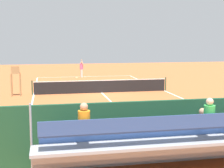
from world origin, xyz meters
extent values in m
plane|color=#BC6033|center=(0.00, 0.00, 0.00)|extent=(60.00, 60.00, 0.00)
cube|color=white|center=(0.00, -11.00, 0.00)|extent=(10.00, 0.10, 0.01)
cube|color=white|center=(0.00, 11.00, 0.00)|extent=(10.00, 0.10, 0.01)
cube|color=white|center=(-5.00, 0.00, 0.00)|extent=(0.10, 22.00, 0.01)
cube|color=white|center=(5.00, 0.00, 0.00)|extent=(0.10, 22.00, 0.01)
cube|color=white|center=(0.00, -6.05, 0.00)|extent=(7.50, 0.10, 0.01)
cube|color=white|center=(0.00, 6.05, 0.00)|extent=(7.50, 0.10, 0.01)
cube|color=white|center=(0.00, 0.00, 0.00)|extent=(0.10, 12.10, 0.01)
cube|color=white|center=(0.00, -11.00, 0.00)|extent=(0.10, 0.30, 0.01)
cube|color=black|center=(0.00, 0.00, 0.46)|extent=(10.00, 0.02, 0.91)
cube|color=white|center=(0.00, 0.00, 0.94)|extent=(10.00, 0.04, 0.06)
cylinder|color=#2D5133|center=(-5.10, 0.00, 0.54)|extent=(0.10, 0.10, 1.07)
cylinder|color=#2D5133|center=(5.10, 0.00, 0.54)|extent=(0.10, 0.10, 1.07)
cube|color=#1E4C2D|center=(0.00, 14.00, 1.00)|extent=(18.00, 0.16, 2.00)
cube|color=#9EA0A5|center=(0.00, 14.35, 0.23)|extent=(9.00, 0.10, 0.45)
cube|color=#9EA0A5|center=(0.00, 14.70, 0.41)|extent=(9.00, 0.80, 0.08)
cube|color=#9EA0A5|center=(0.00, 14.32, 0.23)|extent=(9.00, 0.04, 0.45)
cube|color=#335193|center=(0.00, 14.80, 0.83)|extent=(8.60, 0.36, 0.04)
cube|color=#335193|center=(0.00, 14.98, 1.03)|extent=(8.60, 0.03, 0.36)
cube|color=#9EA0A5|center=(0.00, 15.50, 0.86)|extent=(9.00, 0.80, 0.08)
cube|color=#9EA0A5|center=(0.00, 15.12, 0.68)|extent=(9.00, 0.04, 0.45)
cube|color=#335193|center=(0.00, 15.60, 1.28)|extent=(8.60, 0.36, 0.04)
cube|color=#335193|center=(0.00, 15.78, 1.48)|extent=(8.60, 0.03, 0.36)
cube|color=#9EA0A5|center=(0.00, 16.30, 1.31)|extent=(9.00, 0.80, 0.08)
cube|color=#9EA0A5|center=(0.00, 15.92, 1.12)|extent=(9.00, 0.04, 0.45)
cube|color=#335193|center=(0.00, 16.40, 1.73)|extent=(8.60, 0.36, 0.04)
cube|color=#335193|center=(0.00, 16.58, 1.93)|extent=(8.60, 0.03, 0.36)
cylinder|color=#9EA0A5|center=(4.50, 15.50, 1.18)|extent=(0.06, 0.06, 2.35)
cube|color=#2D2D33|center=(2.18, 14.63, 0.87)|extent=(0.32, 0.40, 0.12)
cylinder|color=pink|center=(2.18, 14.75, 1.16)|extent=(0.30, 0.30, 0.45)
sphere|color=tan|center=(2.18, 14.75, 1.48)|extent=(0.20, 0.20, 0.20)
cube|color=#2D2D33|center=(3.18, 16.23, 1.77)|extent=(0.32, 0.40, 0.12)
cylinder|color=orange|center=(3.18, 16.35, 2.06)|extent=(0.30, 0.30, 0.45)
sphere|color=tan|center=(3.18, 16.35, 2.38)|extent=(0.20, 0.20, 0.20)
cube|color=#2D2D33|center=(-0.36, 15.43, 1.32)|extent=(0.32, 0.40, 0.12)
cylinder|color=black|center=(-0.36, 15.55, 1.60)|extent=(0.30, 0.30, 0.45)
sphere|color=tan|center=(-0.36, 15.55, 1.93)|extent=(0.20, 0.20, 0.20)
cube|color=#2D2D33|center=(-0.15, 16.23, 1.77)|extent=(0.32, 0.40, 0.12)
cylinder|color=green|center=(-0.15, 16.35, 2.06)|extent=(0.30, 0.30, 0.45)
sphere|color=beige|center=(-0.15, 16.35, 2.38)|extent=(0.20, 0.20, 0.20)
cylinder|color=#A88456|center=(5.90, -0.13, 0.80)|extent=(0.07, 0.07, 1.60)
cylinder|color=#A88456|center=(6.50, -0.13, 0.80)|extent=(0.07, 0.07, 1.60)
cylinder|color=#A88456|center=(5.90, 0.47, 0.80)|extent=(0.07, 0.07, 1.60)
cylinder|color=#A88456|center=(6.50, 0.47, 0.80)|extent=(0.07, 0.07, 1.60)
cube|color=#A88456|center=(6.20, 0.17, 1.63)|extent=(0.56, 0.56, 0.06)
cube|color=#A88456|center=(6.20, 0.41, 1.90)|extent=(0.56, 0.06, 0.48)
cube|color=#A88456|center=(5.94, 0.17, 1.78)|extent=(0.04, 0.48, 0.04)
cube|color=#A88456|center=(6.46, 0.17, 1.78)|extent=(0.04, 0.48, 0.04)
cylinder|color=#9E754C|center=(-2.51, 13.20, 0.23)|extent=(0.06, 0.06, 0.45)
cube|color=#334C8C|center=(-1.22, 13.40, 0.18)|extent=(0.90, 0.36, 0.36)
cylinder|color=white|center=(0.42, -10.60, 0.42)|extent=(0.14, 0.14, 0.85)
cylinder|color=white|center=(0.37, -10.38, 0.42)|extent=(0.14, 0.14, 0.85)
cylinder|color=pink|center=(0.39, -10.49, 1.15)|extent=(0.44, 0.44, 0.60)
sphere|color=beige|center=(0.39, -10.49, 1.56)|extent=(0.22, 0.22, 0.22)
cylinder|color=beige|center=(0.34, -10.28, 1.65)|extent=(0.26, 0.15, 0.55)
cylinder|color=beige|center=(0.45, -10.70, 1.18)|extent=(0.11, 0.11, 0.50)
cylinder|color=black|center=(1.09, -10.42, 0.01)|extent=(0.17, 0.25, 0.03)
torus|color=#D8CC4C|center=(0.95, -10.19, 0.01)|extent=(0.42, 0.42, 0.02)
cylinder|color=white|center=(0.95, -10.19, 0.01)|extent=(0.25, 0.25, 0.00)
sphere|color=#CCDB33|center=(2.66, -9.76, 0.03)|extent=(0.07, 0.07, 0.07)
camera|label=1|loc=(4.06, 24.20, 4.01)|focal=52.72mm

